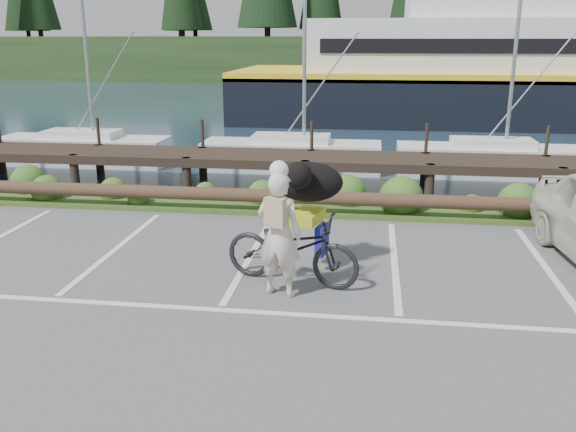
% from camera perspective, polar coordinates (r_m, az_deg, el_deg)
% --- Properties ---
extents(ground, '(72.00, 72.00, 0.00)m').
position_cam_1_polar(ground, '(9.45, -5.80, -7.73)').
color(ground, '#505153').
extents(harbor_backdrop, '(170.00, 160.00, 30.00)m').
position_cam_1_polar(harbor_backdrop, '(86.94, 6.91, 13.69)').
color(harbor_backdrop, '#1A2C3F').
rests_on(harbor_backdrop, ground).
extents(vegetation_strip, '(34.00, 1.60, 0.10)m').
position_cam_1_polar(vegetation_strip, '(14.34, -0.88, 1.01)').
color(vegetation_strip, '#3D5B21').
rests_on(vegetation_strip, ground).
extents(log_rail, '(32.00, 0.30, 0.60)m').
position_cam_1_polar(log_rail, '(13.69, -1.33, 0.04)').
color(log_rail, '#443021').
rests_on(log_rail, ground).
extents(bicycle, '(2.38, 1.31, 1.19)m').
position_cam_1_polar(bicycle, '(9.81, 0.37, -2.99)').
color(bicycle, black).
rests_on(bicycle, ground).
extents(cyclist, '(0.81, 0.63, 1.95)m').
position_cam_1_polar(cyclist, '(9.22, -0.83, -1.75)').
color(cyclist, beige).
rests_on(cyclist, ground).
extents(dog, '(0.84, 1.28, 0.68)m').
position_cam_1_polar(dog, '(10.20, 1.88, 3.22)').
color(dog, black).
rests_on(dog, bicycle).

